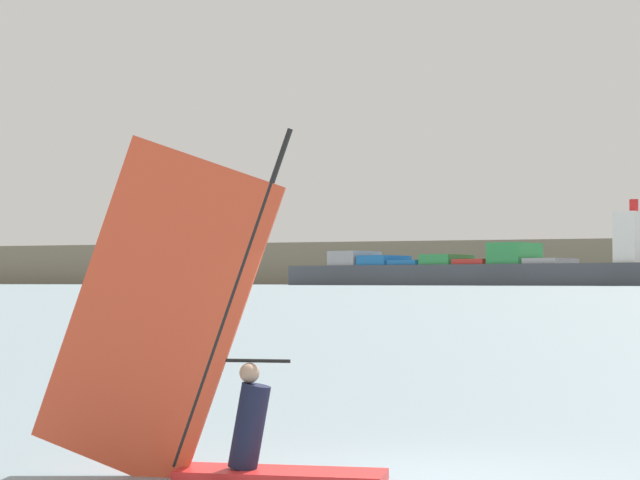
{
  "coord_description": "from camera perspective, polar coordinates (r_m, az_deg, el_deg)",
  "views": [
    {
      "loc": [
        4.61,
        -11.67,
        2.14
      ],
      "look_at": [
        -4.26,
        6.27,
        2.87
      ],
      "focal_mm": 63.78,
      "sensor_mm": 36.0,
      "label": 1
    }
  ],
  "objects": [
    {
      "name": "cargo_ship",
      "position": [
        572.63,
        7.99,
        -1.47
      ],
      "size": [
        218.68,
        69.93,
        39.61
      ],
      "rotation": [
        0.0,
        0.0,
        2.95
      ],
      "color": "#3F444C",
      "rests_on": "ground_plane"
    },
    {
      "name": "windsurfer",
      "position": [
        12.5,
        -5.54,
        -6.92
      ],
      "size": [
        3.94,
        1.42,
        3.99
      ],
      "rotation": [
        0.0,
        0.0,
        0.27
      ],
      "color": "red",
      "rests_on": "ground_plane"
    },
    {
      "name": "ground_plane",
      "position": [
        12.73,
        4.78,
        -11.77
      ],
      "size": [
        4000.0,
        4000.0,
        0.0
      ],
      "primitive_type": "plane",
      "color": "gray"
    },
    {
      "name": "distant_headland",
      "position": [
        967.99,
        3.12,
        -1.39
      ],
      "size": [
        1316.44,
        611.34,
        27.41
      ],
      "primitive_type": "cube",
      "rotation": [
        0.0,
        0.0,
        0.11
      ],
      "color": "#756B56",
      "rests_on": "ground_plane"
    }
  ]
}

